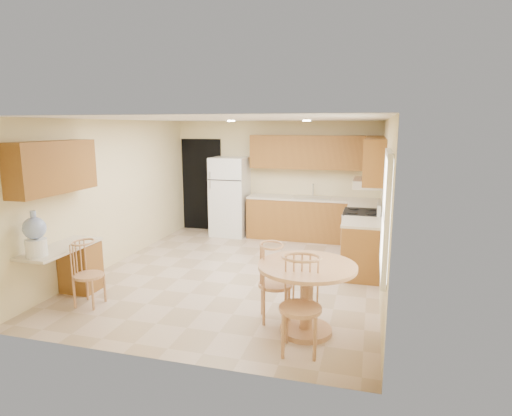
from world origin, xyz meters
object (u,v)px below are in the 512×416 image
(chair_table_a, at_px, (274,277))
(water_crock, at_px, (35,236))
(stove, at_px, (361,236))
(chair_desk, at_px, (84,269))
(dining_table, at_px, (307,288))
(chair_table_b, at_px, (299,300))
(refrigerator, at_px, (230,196))

(chair_table_a, relative_size, water_crock, 1.66)
(stove, xyz_separation_m, chair_desk, (-3.47, -3.01, 0.07))
(dining_table, xyz_separation_m, water_crock, (-3.40, -0.36, 0.48))
(dining_table, bearing_deg, water_crock, -173.88)
(chair_table_b, distance_m, chair_desk, 2.99)
(stove, relative_size, dining_table, 0.96)
(chair_table_b, relative_size, water_crock, 1.78)
(stove, distance_m, chair_table_a, 2.94)
(refrigerator, bearing_deg, chair_table_b, -63.43)
(refrigerator, relative_size, chair_table_a, 1.78)
(chair_desk, bearing_deg, refrigerator, 169.93)
(chair_desk, bearing_deg, water_crock, -58.78)
(refrigerator, bearing_deg, water_crock, -103.08)
(stove, distance_m, chair_desk, 4.59)
(chair_desk, bearing_deg, chair_table_b, 78.88)
(dining_table, height_order, water_crock, water_crock)
(refrigerator, bearing_deg, dining_table, -60.51)
(chair_table_b, bearing_deg, chair_table_a, -64.60)
(water_crock, bearing_deg, chair_table_b, -3.02)
(chair_desk, bearing_deg, stove, 128.86)
(chair_table_b, xyz_separation_m, water_crock, (-3.40, 0.18, 0.40))
(dining_table, bearing_deg, stove, 79.86)
(refrigerator, height_order, chair_desk, refrigerator)
(stove, bearing_deg, chair_desk, -139.14)
(chair_desk, distance_m, water_crock, 0.73)
(refrigerator, distance_m, chair_table_a, 4.44)
(dining_table, bearing_deg, chair_table_a, 159.88)
(water_crock, bearing_deg, dining_table, 6.12)
(water_crock, bearing_deg, refrigerator, 76.92)
(stove, bearing_deg, chair_table_a, -108.96)
(stove, bearing_deg, chair_table_b, -98.58)
(refrigerator, distance_m, chair_desk, 4.28)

